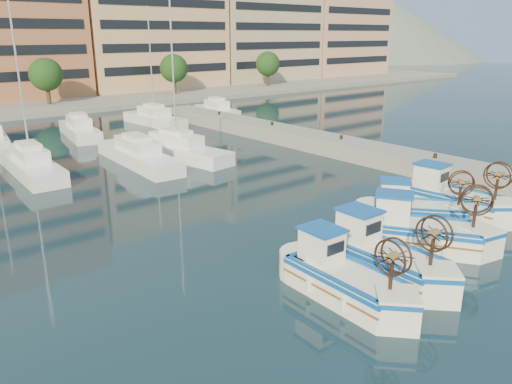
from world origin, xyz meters
name	(u,v)px	position (x,y,z in m)	size (l,w,h in m)	color
ground	(391,261)	(0.00, 0.00, 0.00)	(300.00, 300.00, 0.00)	#193141
quay	(408,161)	(13.00, 8.00, 0.60)	(3.00, 60.00, 1.20)	gray
waterfront	(51,18)	(9.23, 65.04, 11.10)	(180.00, 40.00, 25.60)	gray
hill_east	(369,59)	(140.00, 110.00, 0.00)	(160.00, 160.00, 50.00)	slate
yacht_marina	(61,147)	(-3.61, 27.95, 0.53)	(38.10, 23.33, 11.50)	white
fishing_boat_a	(343,277)	(-3.82, -0.67, 0.80)	(2.06, 4.70, 2.91)	white
fishing_boat_b	(381,256)	(-1.44, -0.49, 0.84)	(2.06, 4.91, 3.05)	white
fishing_boat_c	(419,230)	(1.94, 0.01, 0.85)	(4.22, 5.02, 3.07)	white
fishing_boat_d	(415,210)	(4.27, 1.72, 0.78)	(4.18, 4.51, 2.83)	white
fishing_boat_e	(451,198)	(7.10, 1.49, 0.86)	(2.45, 5.12, 3.14)	white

